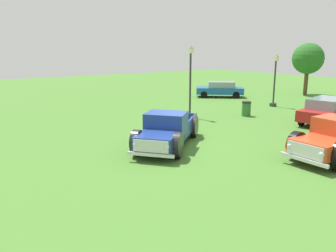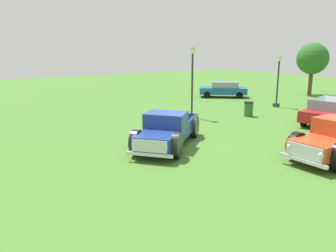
{
  "view_description": "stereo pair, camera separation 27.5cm",
  "coord_description": "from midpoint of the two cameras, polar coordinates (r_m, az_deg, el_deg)",
  "views": [
    {
      "loc": [
        11.73,
        -8.99,
        4.32
      ],
      "look_at": [
        -0.38,
        -0.34,
        0.9
      ],
      "focal_mm": 36.62,
      "sensor_mm": 36.0,
      "label": 1
    },
    {
      "loc": [
        11.89,
        -8.77,
        4.32
      ],
      "look_at": [
        -0.38,
        -0.34,
        0.9
      ],
      "focal_mm": 36.62,
      "sensor_mm": 36.0,
      "label": 2
    }
  ],
  "objects": [
    {
      "name": "sedan_distant_a",
      "position": [
        30.94,
        8.41,
        6.11
      ],
      "size": [
        3.94,
        4.21,
        1.37
      ],
      "color": "#195699",
      "rests_on": "ground_plane"
    },
    {
      "name": "ground_plane",
      "position": [
        15.4,
        1.34,
        -3.36
      ],
      "size": [
        80.0,
        80.0,
        0.0
      ],
      "primitive_type": "plane",
      "color": "#477A2D"
    },
    {
      "name": "oak_tree_east",
      "position": [
        34.49,
        22.06,
        10.33
      ],
      "size": [
        2.84,
        2.84,
        4.76
      ],
      "color": "brown",
      "rests_on": "ground_plane"
    },
    {
      "name": "lamp_post_near",
      "position": [
        21.39,
        3.36,
        7.51
      ],
      "size": [
        0.36,
        0.36,
        4.4
      ],
      "color": "#2D2D33",
      "rests_on": "ground_plane"
    },
    {
      "name": "lamp_post_far",
      "position": [
        26.65,
        17.05,
        7.37
      ],
      "size": [
        0.36,
        0.36,
        3.8
      ],
      "color": "#2D2D33",
      "rests_on": "ground_plane"
    },
    {
      "name": "pickup_truck_foreground",
      "position": [
        14.97,
        -0.89,
        -0.88
      ],
      "size": [
        4.64,
        5.09,
        1.57
      ],
      "color": "navy",
      "rests_on": "ground_plane"
    },
    {
      "name": "sedan_distant_b",
      "position": [
        21.71,
        24.63,
        2.39
      ],
      "size": [
        2.68,
        4.78,
        1.51
      ],
      "color": "#B21E1E",
      "rests_on": "ground_plane"
    },
    {
      "name": "trash_can",
      "position": [
        22.59,
        12.56,
        2.84
      ],
      "size": [
        0.59,
        0.59,
        0.95
      ],
      "color": "#2D6B2D",
      "rests_on": "ground_plane"
    }
  ]
}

